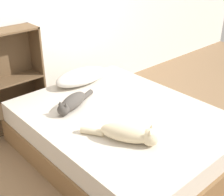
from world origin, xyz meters
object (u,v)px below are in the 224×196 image
(cat_light, at_px, (130,134))
(cat_dark, at_px, (72,103))
(bed, at_px, (122,133))
(pillow, at_px, (81,77))

(cat_light, height_order, cat_dark, cat_light)
(bed, relative_size, cat_dark, 3.73)
(cat_light, distance_m, cat_dark, 0.73)
(pillow, relative_size, cat_light, 1.10)
(bed, xyz_separation_m, cat_dark, (-0.29, 0.38, 0.29))
(bed, bearing_deg, pillow, 80.89)
(bed, relative_size, pillow, 3.07)
(bed, xyz_separation_m, pillow, (0.13, 0.79, 0.30))
(cat_dark, bearing_deg, pillow, -157.12)
(cat_dark, bearing_deg, bed, 105.99)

